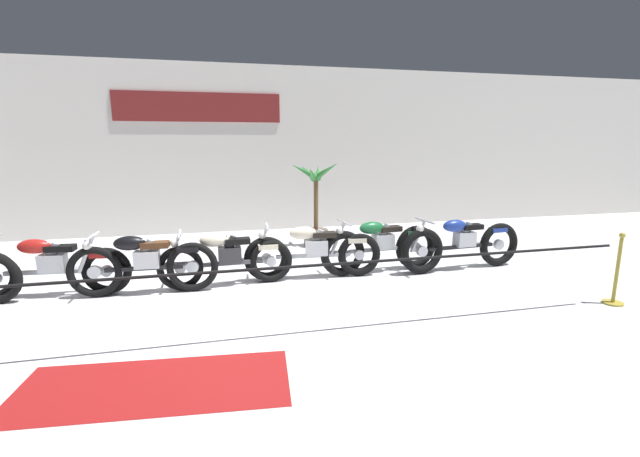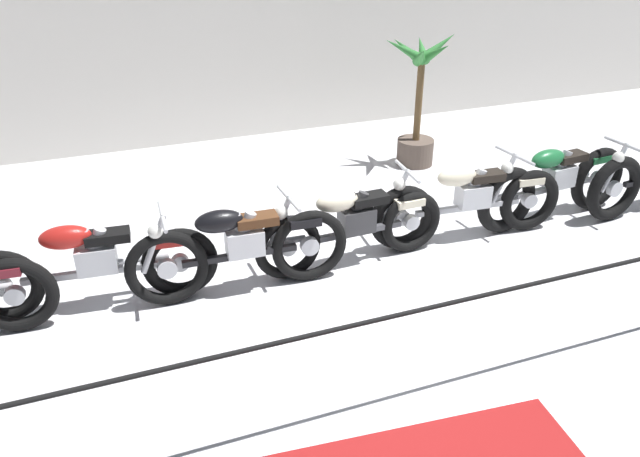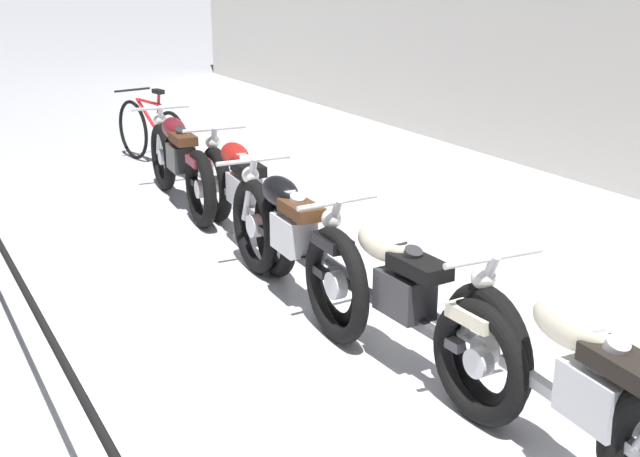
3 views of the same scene
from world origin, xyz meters
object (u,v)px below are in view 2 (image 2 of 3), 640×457
Objects in this scene: motorcycle_black_2 at (239,248)px; motorcycle_cream_3 at (351,225)px; motorcycle_red_1 at (91,265)px; motorcycle_green_5 at (554,183)px; motorcycle_cream_4 at (468,202)px; potted_palm_left_of_row at (418,109)px; stanchion_far_left at (308,353)px.

motorcycle_cream_3 is at bearing 5.03° from motorcycle_black_2.
motorcycle_red_1 reaches higher than motorcycle_cream_3.
motorcycle_green_5 is (2.69, 0.12, 0.02)m from motorcycle_cream_3.
potted_palm_left_of_row is at bearing 76.08° from motorcycle_cream_4.
motorcycle_black_2 is at bearing -176.33° from motorcycle_cream_4.
motorcycle_cream_3 is 1.13× the size of potted_palm_left_of_row.
motorcycle_cream_4 is at bearing 38.98° from stanchion_far_left.
motorcycle_black_2 is 2.69m from motorcycle_cream_4.
motorcycle_cream_3 is 0.96× the size of motorcycle_green_5.
motorcycle_cream_4 is (1.45, 0.06, 0.00)m from motorcycle_cream_3.
motorcycle_red_1 is 5.13m from potted_palm_left_of_row.
potted_palm_left_of_row reaches higher than motorcycle_cream_4.
motorcycle_cream_3 is 2.69m from motorcycle_green_5.
stanchion_far_left is (-3.93, -2.24, 0.26)m from motorcycle_green_5.
motorcycle_black_2 is 1.24m from motorcycle_cream_3.
motorcycle_cream_3 is at bearing -177.49° from motorcycle_cream_4.
potted_palm_left_of_row reaches higher than motorcycle_black_2.
motorcycle_cream_4 is (4.05, -0.05, 0.00)m from motorcycle_red_1.
motorcycle_green_5 is 4.53m from stanchion_far_left.
motorcycle_red_1 is at bearing -154.27° from potted_palm_left_of_row.
motorcycle_red_1 is at bearing 170.87° from motorcycle_black_2.
stanchion_far_left is at bearing -90.16° from motorcycle_black_2.
motorcycle_red_1 is 0.22× the size of stanchion_far_left.
potted_palm_left_of_row is 0.18× the size of stanchion_far_left.
potted_palm_left_of_row reaches higher than motorcycle_cream_3.
motorcycle_green_5 reaches higher than motorcycle_cream_4.
potted_palm_left_of_row is at bearing 53.80° from stanchion_far_left.
motorcycle_green_5 is at bearing 0.13° from motorcycle_red_1.
potted_palm_left_of_row is at bearing 106.93° from motorcycle_green_5.
motorcycle_black_2 is 3.93m from motorcycle_green_5.
motorcycle_cream_3 is 0.21× the size of stanchion_far_left.
potted_palm_left_of_row is (2.02, 2.33, 0.37)m from motorcycle_cream_3.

